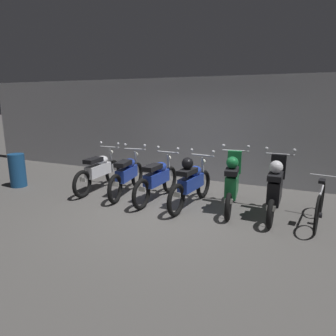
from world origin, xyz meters
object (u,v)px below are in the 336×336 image
object	(u,v)px
motorbike_slot_5	(275,188)
trash_bin	(17,170)
motorbike_slot_2	(157,179)
motorbike_slot_3	(191,182)
motorbike_slot_1	(127,174)
motorbike_slot_4	(232,183)
bicycle	(320,205)
motorbike_slot_0	(99,171)

from	to	relation	value
motorbike_slot_5	trash_bin	world-z (taller)	motorbike_slot_5
motorbike_slot_5	motorbike_slot_2	bearing A→B (deg)	-179.74
motorbike_slot_3	motorbike_slot_1	bearing A→B (deg)	174.60
motorbike_slot_2	motorbike_slot_5	size ratio (longest dim) A/B	1.16
motorbike_slot_1	trash_bin	bearing A→B (deg)	-168.43
motorbike_slot_4	bicycle	size ratio (longest dim) A/B	0.97
bicycle	trash_bin	distance (m)	7.09
motorbike_slot_3	motorbike_slot_4	size ratio (longest dim) A/B	1.16
motorbike_slot_3	motorbike_slot_5	distance (m)	1.67
motorbike_slot_3	bicycle	world-z (taller)	motorbike_slot_3
motorbike_slot_3	bicycle	size ratio (longest dim) A/B	1.13
motorbike_slot_1	motorbike_slot_4	distance (m)	2.50
motorbike_slot_2	trash_bin	size ratio (longest dim) A/B	2.26
motorbike_slot_4	motorbike_slot_5	size ratio (longest dim) A/B	1.00
motorbike_slot_0	motorbike_slot_3	xyz separation A→B (m)	(2.50, -0.17, 0.04)
motorbike_slot_4	trash_bin	distance (m)	5.49
motorbike_slot_2	motorbike_slot_3	xyz separation A→B (m)	(0.83, -0.07, 0.04)
motorbike_slot_2	bicycle	distance (m)	3.28
motorbike_slot_2	bicycle	size ratio (longest dim) A/B	1.13
motorbike_slot_2	bicycle	bearing A→B (deg)	-0.32
motorbike_slot_4	motorbike_slot_1	bearing A→B (deg)	179.72
motorbike_slot_0	bicycle	distance (m)	4.95
trash_bin	motorbike_slot_1	bearing A→B (deg)	11.57
trash_bin	motorbike_slot_5	bearing A→B (deg)	4.77
motorbike_slot_0	motorbike_slot_1	distance (m)	0.83
motorbike_slot_1	motorbike_slot_2	size ratio (longest dim) A/B	1.00
motorbike_slot_0	motorbike_slot_5	distance (m)	4.17
motorbike_slot_3	motorbike_slot_2	bearing A→B (deg)	175.37
motorbike_slot_1	bicycle	distance (m)	4.12
trash_bin	motorbike_slot_2	bearing A→B (deg)	7.72
motorbike_slot_0	motorbike_slot_3	distance (m)	2.51
motorbike_slot_4	bicycle	xyz separation A→B (m)	(1.62, -0.10, -0.21)
motorbike_slot_1	motorbike_slot_3	bearing A→B (deg)	-5.40
motorbike_slot_0	motorbike_slot_5	xyz separation A→B (m)	(4.17, -0.09, 0.08)
motorbike_slot_1	motorbike_slot_3	distance (m)	1.68
motorbike_slot_5	motorbike_slot_0	bearing A→B (deg)	178.70
motorbike_slot_1	motorbike_slot_5	distance (m)	3.34
motorbike_slot_2	motorbike_slot_1	bearing A→B (deg)	173.83
motorbike_slot_1	motorbike_slot_2	world-z (taller)	same
trash_bin	motorbike_slot_4	bearing A→B (deg)	6.20
motorbike_slot_0	bicycle	size ratio (longest dim) A/B	1.13
motorbike_slot_2	motorbike_slot_4	bearing A→B (deg)	2.71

